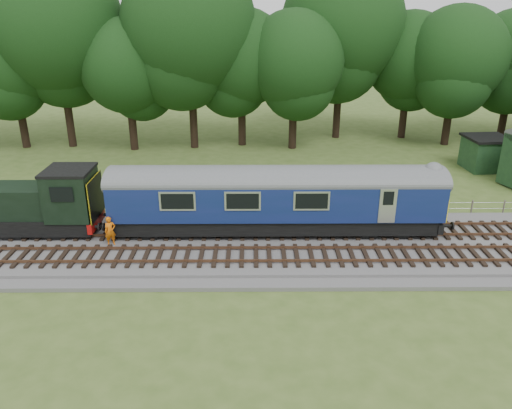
{
  "coord_description": "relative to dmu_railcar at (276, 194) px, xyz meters",
  "views": [
    {
      "loc": [
        -3.65,
        -24.17,
        12.26
      ],
      "look_at": [
        -3.48,
        1.4,
        2.0
      ],
      "focal_mm": 35.0,
      "sensor_mm": 36.0,
      "label": 1
    }
  ],
  "objects": [
    {
      "name": "track_north",
      "position": [
        2.38,
        -0.0,
        -2.19
      ],
      "size": [
        67.2,
        2.4,
        0.21
      ],
      "color": "black",
      "rests_on": "ballast"
    },
    {
      "name": "shed",
      "position": [
        17.24,
        12.6,
        -1.27
      ],
      "size": [
        3.44,
        3.44,
        2.63
      ],
      "rotation": [
        0.0,
        0.0,
        0.07
      ],
      "color": "#18351E",
      "rests_on": "ground"
    },
    {
      "name": "worker",
      "position": [
        -8.83,
        -1.6,
        -1.46
      ],
      "size": [
        0.69,
        0.61,
        1.59
      ],
      "primitive_type": "imported",
      "rotation": [
        0.0,
        0.0,
        0.5
      ],
      "color": "orange",
      "rests_on": "ballast"
    },
    {
      "name": "ground",
      "position": [
        2.38,
        -1.4,
        -2.61
      ],
      "size": [
        120.0,
        120.0,
        0.0
      ],
      "primitive_type": "plane",
      "color": "#405921",
      "rests_on": "ground"
    },
    {
      "name": "shunter_loco",
      "position": [
        -13.93,
        0.0,
        -0.63
      ],
      "size": [
        8.92,
        2.6,
        3.38
      ],
      "color": "black",
      "rests_on": "ground"
    },
    {
      "name": "ballast",
      "position": [
        2.38,
        -1.4,
        -2.43
      ],
      "size": [
        70.0,
        7.0,
        0.35
      ],
      "primitive_type": "cube",
      "color": "#4C4C4F",
      "rests_on": "ground"
    },
    {
      "name": "fence",
      "position": [
        2.38,
        3.1,
        -2.61
      ],
      "size": [
        64.0,
        0.12,
        1.0
      ],
      "primitive_type": null,
      "color": "#6B6054",
      "rests_on": "ground"
    },
    {
      "name": "track_south",
      "position": [
        2.38,
        -3.0,
        -2.19
      ],
      "size": [
        67.2,
        2.4,
        0.21
      ],
      "color": "black",
      "rests_on": "ballast"
    },
    {
      "name": "dmu_railcar",
      "position": [
        0.0,
        0.0,
        0.0
      ],
      "size": [
        18.05,
        2.86,
        3.88
      ],
      "color": "black",
      "rests_on": "ground"
    },
    {
      "name": "tree_line",
      "position": [
        2.38,
        20.6,
        -2.61
      ],
      "size": [
        70.0,
        8.0,
        18.0
      ],
      "primitive_type": null,
      "color": "black",
      "rests_on": "ground"
    }
  ]
}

